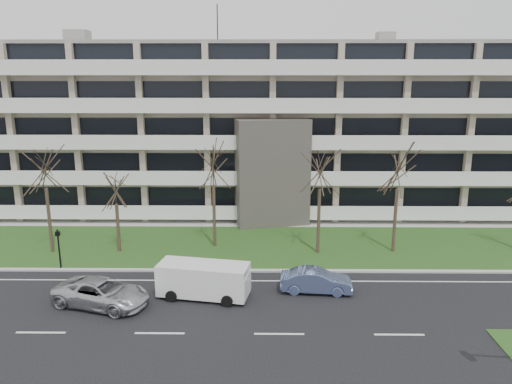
{
  "coord_description": "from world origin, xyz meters",
  "views": [
    {
      "loc": [
        -0.9,
        -22.57,
        12.79
      ],
      "look_at": [
        -1.27,
        10.0,
        4.89
      ],
      "focal_mm": 35.0,
      "sensor_mm": 36.0,
      "label": 1
    }
  ],
  "objects_px": {
    "silver_pickup": "(102,293)",
    "blue_sedan": "(316,281)",
    "pedestrian_signal": "(59,244)",
    "white_van": "(205,277)"
  },
  "relations": [
    {
      "from": "blue_sedan",
      "to": "pedestrian_signal",
      "type": "xyz_separation_m",
      "value": [
        -16.55,
        3.23,
        1.07
      ]
    },
    {
      "from": "pedestrian_signal",
      "to": "silver_pickup",
      "type": "bearing_deg",
      "value": -41.2
    },
    {
      "from": "silver_pickup",
      "to": "pedestrian_signal",
      "type": "height_order",
      "value": "pedestrian_signal"
    },
    {
      "from": "silver_pickup",
      "to": "blue_sedan",
      "type": "relative_size",
      "value": 1.28
    },
    {
      "from": "blue_sedan",
      "to": "white_van",
      "type": "xyz_separation_m",
      "value": [
        -6.53,
        -0.76,
        0.51
      ]
    },
    {
      "from": "silver_pickup",
      "to": "blue_sedan",
      "type": "height_order",
      "value": "silver_pickup"
    },
    {
      "from": "blue_sedan",
      "to": "pedestrian_signal",
      "type": "bearing_deg",
      "value": 83.56
    },
    {
      "from": "silver_pickup",
      "to": "blue_sedan",
      "type": "bearing_deg",
      "value": -64.01
    },
    {
      "from": "blue_sedan",
      "to": "white_van",
      "type": "distance_m",
      "value": 6.59
    },
    {
      "from": "silver_pickup",
      "to": "blue_sedan",
      "type": "distance_m",
      "value": 12.33
    }
  ]
}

